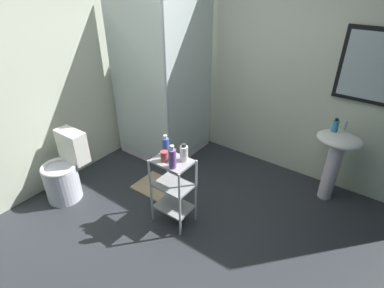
% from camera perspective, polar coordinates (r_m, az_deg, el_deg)
% --- Properties ---
extents(ground_plane, '(4.20, 4.20, 0.02)m').
position_cam_1_polar(ground_plane, '(3.07, -2.04, -18.22)').
color(ground_plane, '#2B2E33').
extents(wall_back, '(4.20, 0.14, 2.50)m').
position_cam_1_polar(wall_back, '(3.80, 15.66, 13.41)').
color(wall_back, silver).
rests_on(wall_back, ground_plane).
extents(wall_left, '(0.10, 4.20, 2.50)m').
position_cam_1_polar(wall_left, '(3.66, -26.41, 10.69)').
color(wall_left, silver).
rests_on(wall_left, ground_plane).
extents(shower_stall, '(0.92, 0.92, 2.00)m').
position_cam_1_polar(shower_stall, '(4.14, -5.01, 4.08)').
color(shower_stall, white).
rests_on(shower_stall, ground_plane).
extents(pedestal_sink, '(0.46, 0.37, 0.81)m').
position_cam_1_polar(pedestal_sink, '(3.56, 25.22, -1.59)').
color(pedestal_sink, white).
rests_on(pedestal_sink, ground_plane).
extents(sink_faucet, '(0.03, 0.03, 0.10)m').
position_cam_1_polar(sink_faucet, '(3.54, 26.67, 3.11)').
color(sink_faucet, silver).
rests_on(sink_faucet, pedestal_sink).
extents(toilet, '(0.37, 0.49, 0.76)m').
position_cam_1_polar(toilet, '(3.67, -22.64, -4.90)').
color(toilet, white).
rests_on(toilet, ground_plane).
extents(storage_cart, '(0.38, 0.28, 0.74)m').
position_cam_1_polar(storage_cart, '(3.00, -3.51, -7.91)').
color(storage_cart, silver).
rests_on(storage_cart, ground_plane).
extents(hand_soap_bottle, '(0.06, 0.06, 0.14)m').
position_cam_1_polar(hand_soap_bottle, '(3.46, 25.16, 3.13)').
color(hand_soap_bottle, '#389ED1').
rests_on(hand_soap_bottle, pedestal_sink).
extents(shampoo_bottle_blue, '(0.06, 0.06, 0.21)m').
position_cam_1_polar(shampoo_bottle_blue, '(2.86, -4.91, -0.44)').
color(shampoo_bottle_blue, '#375AB6').
rests_on(shampoo_bottle_blue, storage_cart).
extents(conditioner_bottle_purple, '(0.07, 0.07, 0.23)m').
position_cam_1_polar(conditioner_bottle_purple, '(2.68, -3.69, -2.63)').
color(conditioner_bottle_purple, '#7D50AB').
rests_on(conditioner_bottle_purple, storage_cart).
extents(lotion_bottle_white, '(0.07, 0.07, 0.17)m').
position_cam_1_polar(lotion_bottle_white, '(2.78, -1.51, -1.70)').
color(lotion_bottle_white, white).
rests_on(lotion_bottle_white, storage_cart).
extents(rinse_cup, '(0.07, 0.07, 0.10)m').
position_cam_1_polar(rinse_cup, '(2.80, -5.17, -2.27)').
color(rinse_cup, '#B24742').
rests_on(rinse_cup, storage_cart).
extents(bath_mat, '(0.60, 0.40, 0.02)m').
position_cam_1_polar(bath_mat, '(3.68, -5.98, -8.19)').
color(bath_mat, tan).
rests_on(bath_mat, ground_plane).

